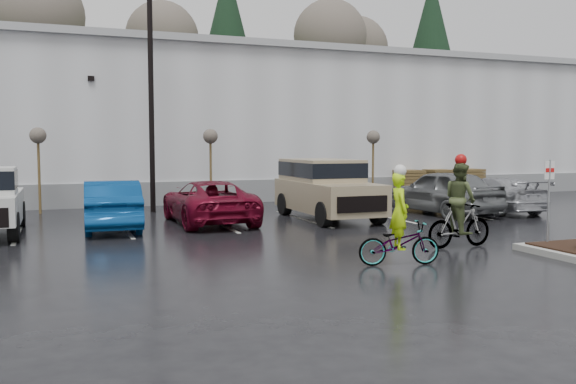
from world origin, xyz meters
name	(u,v)px	position (x,y,z in m)	size (l,w,h in m)	color
ground	(419,261)	(0.00, 0.00, 0.00)	(120.00, 120.00, 0.00)	black
warehouse	(198,125)	(0.00, 21.99, 3.65)	(60.50, 15.50, 7.20)	silver
wooded_ridge	(142,140)	(0.00, 45.00, 3.00)	(80.00, 25.00, 6.00)	#243616
lamppost	(151,61)	(-4.00, 12.00, 5.69)	(0.50, 1.00, 9.22)	black
sapling_west	(38,140)	(-8.00, 13.00, 2.73)	(0.60, 0.60, 3.20)	#45341B
sapling_mid	(210,141)	(-1.50, 13.00, 2.73)	(0.60, 0.60, 3.20)	#45341B
sapling_east	(373,141)	(6.00, 13.00, 2.73)	(0.60, 0.60, 3.20)	#45341B
pallet_stack_a	(408,184)	(8.50, 14.00, 0.68)	(1.20, 1.20, 1.35)	#45341B
pallet_stack_b	(438,183)	(10.20, 14.00, 0.68)	(1.20, 1.20, 1.35)	#45341B
pallet_stack_c	(468,182)	(12.00, 14.00, 0.68)	(1.20, 1.20, 1.35)	#45341B
fire_lane_sign	(549,192)	(3.80, 0.20, 1.41)	(0.30, 0.05, 2.20)	gray
car_blue	(112,205)	(-5.86, 7.74, 0.75)	(1.58, 4.53, 1.49)	navy
car_red	(208,202)	(-2.79, 8.08, 0.70)	(2.33, 5.05, 1.40)	maroon
suv_tan	(328,189)	(1.30, 7.65, 1.03)	(2.20, 5.10, 2.06)	gray
car_grey	(442,192)	(5.83, 7.49, 0.83)	(1.96, 4.87, 1.66)	slate
car_far_silver	(495,195)	(8.20, 7.42, 0.67)	(1.87, 4.59, 1.33)	#ACAFB4
cyclist_hivis	(399,234)	(-0.63, -0.19, 0.67)	(1.86, 0.97, 2.15)	#3F3F44
cyclist_olive	(460,214)	(1.94, 1.19, 0.85)	(1.82, 0.88, 2.34)	#3F3F44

